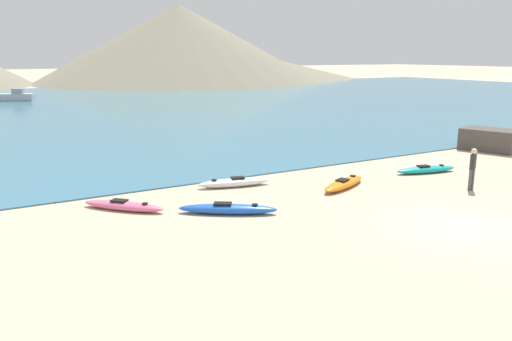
# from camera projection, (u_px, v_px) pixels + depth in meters

# --- Properties ---
(ground_plane) EXTENTS (400.00, 400.00, 0.00)m
(ground_plane) POSITION_uv_depth(u_px,v_px,m) (462.00, 227.00, 16.02)
(ground_plane) COLOR tan
(bay_water) EXTENTS (160.00, 70.00, 0.06)m
(bay_water) POSITION_uv_depth(u_px,v_px,m) (113.00, 106.00, 53.40)
(bay_water) COLOR teal
(bay_water) RESTS_ON ground_plane
(far_hill_midright) EXTENTS (56.48, 56.48, 15.04)m
(far_hill_midright) POSITION_uv_depth(u_px,v_px,m) (180.00, 44.00, 99.40)
(far_hill_midright) COLOR gray
(far_hill_midright) RESTS_ON ground_plane
(far_hill_right) EXTENTS (52.65, 52.65, 6.11)m
(far_hill_right) POSITION_uv_depth(u_px,v_px,m) (241.00, 65.00, 116.38)
(far_hill_right) COLOR gray
(far_hill_right) RESTS_ON ground_plane
(kayak_on_sand_0) EXTENTS (3.06, 1.88, 0.39)m
(kayak_on_sand_0) POSITION_uv_depth(u_px,v_px,m) (344.00, 184.00, 20.70)
(kayak_on_sand_0) COLOR orange
(kayak_on_sand_0) RESTS_ON ground_plane
(kayak_on_sand_1) EXTENTS (3.16, 1.31, 0.40)m
(kayak_on_sand_1) POSITION_uv_depth(u_px,v_px,m) (234.00, 182.00, 20.85)
(kayak_on_sand_1) COLOR white
(kayak_on_sand_1) RESTS_ON ground_plane
(kayak_on_sand_2) EXTENTS (2.60, 2.71, 0.36)m
(kayak_on_sand_2) POSITION_uv_depth(u_px,v_px,m) (123.00, 206.00, 17.72)
(kayak_on_sand_2) COLOR #E5668C
(kayak_on_sand_2) RESTS_ON ground_plane
(kayak_on_sand_3) EXTENTS (3.14, 1.30, 0.37)m
(kayak_on_sand_3) POSITION_uv_depth(u_px,v_px,m) (426.00, 169.00, 23.27)
(kayak_on_sand_3) COLOR teal
(kayak_on_sand_3) RESTS_ON ground_plane
(kayak_on_sand_4) EXTENTS (3.22, 2.39, 0.39)m
(kayak_on_sand_4) POSITION_uv_depth(u_px,v_px,m) (228.00, 209.00, 17.29)
(kayak_on_sand_4) COLOR blue
(kayak_on_sand_4) RESTS_ON ground_plane
(person_near_foreground) EXTENTS (0.35, 0.29, 1.73)m
(person_near_foreground) POSITION_uv_depth(u_px,v_px,m) (473.00, 166.00, 20.12)
(person_near_foreground) COLOR #4C4C4C
(person_near_foreground) RESTS_ON ground_plane
(moored_boat_0) EXTENTS (4.44, 3.00, 1.45)m
(moored_boat_0) POSITION_uv_depth(u_px,v_px,m) (15.00, 97.00, 58.56)
(moored_boat_0) COLOR #B2B2B7
(moored_boat_0) RESTS_ON bay_water
(shoreline_rock) EXTENTS (2.73, 3.36, 1.24)m
(shoreline_rock) POSITION_uv_depth(u_px,v_px,m) (489.00, 140.00, 28.69)
(shoreline_rock) COLOR #4C4742
(shoreline_rock) RESTS_ON ground_plane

